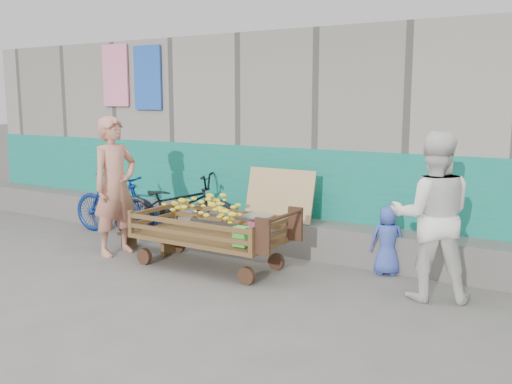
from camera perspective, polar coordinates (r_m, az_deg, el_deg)
The scene contains 9 objects.
ground at distance 6.24m, azimuth -10.39°, elevation -10.18°, with size 80.00×80.00×0.00m, color #605D59.
building_wall at distance 9.31m, azimuth 6.34°, elevation 5.51°, with size 12.00×3.50×3.00m.
banana_cart at distance 7.05m, azimuth -4.98°, elevation -2.90°, with size 2.01×0.92×0.86m.
bench at distance 8.01m, azimuth -10.72°, elevation -4.61°, with size 0.91×0.27×0.23m.
vendor_man at distance 7.78m, azimuth -13.92°, elevation 0.56°, with size 0.67×0.44×1.85m, color tan.
woman at distance 6.13m, azimuth 17.18°, elevation -2.33°, with size 0.85×0.66×1.75m, color white.
child at distance 6.93m, azimuth 12.99°, elevation -4.75°, with size 0.40×0.26×0.83m, color #3C54BA.
bicycle_dark at distance 8.49m, azimuth -8.17°, elevation -1.46°, with size 0.66×1.90×1.00m, color black.
bicycle_blue at distance 9.02m, azimuth -13.87°, elevation -1.17°, with size 0.44×1.57×0.94m, color navy.
Camera 1 is at (3.99, -4.34, 2.06)m, focal length 40.00 mm.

